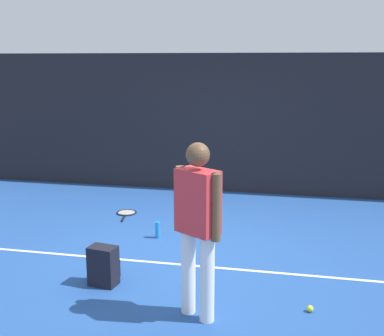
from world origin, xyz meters
name	(u,v)px	position (x,y,z in m)	size (l,w,h in m)	color
ground_plane	(186,249)	(0.00, 0.00, 0.00)	(12.00, 12.00, 0.00)	#234C93
back_fence	(221,124)	(0.00, 3.00, 1.27)	(10.00, 0.10, 2.55)	black
court_line	(177,264)	(0.00, -0.51, 0.00)	(9.00, 0.05, 0.00)	white
tennis_player	(198,221)	(0.49, -1.66, 0.97)	(0.47, 0.39, 1.70)	white
tennis_racket	(126,213)	(-1.26, 1.26, 0.01)	(0.37, 0.63, 0.03)	black
backpack	(104,266)	(-0.65, -1.19, 0.21)	(0.33, 0.32, 0.44)	black
tennis_ball_near_player	(310,309)	(1.55, -1.35, 0.03)	(0.07, 0.07, 0.07)	#CCE033
water_bottle	(158,230)	(-0.47, 0.32, 0.12)	(0.07, 0.07, 0.23)	#268CD8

